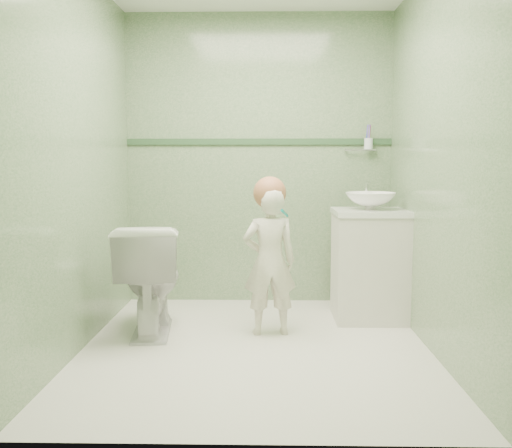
{
  "coord_description": "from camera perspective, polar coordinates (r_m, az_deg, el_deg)",
  "views": [
    {
      "loc": [
        0.08,
        -3.51,
        1.18
      ],
      "look_at": [
        0.0,
        0.15,
        0.78
      ],
      "focal_mm": 39.69,
      "sensor_mm": 36.0,
      "label": 1
    }
  ],
  "objects": [
    {
      "name": "ground",
      "position": [
        3.7,
        -0.05,
        -12.35
      ],
      "size": [
        2.5,
        2.5,
        0.0
      ],
      "primitive_type": "plane",
      "color": "silver",
      "rests_on": "ground"
    },
    {
      "name": "room_shell",
      "position": [
        3.51,
        -0.05,
        6.56
      ],
      "size": [
        2.5,
        2.54,
        2.4
      ],
      "color": "#698C63",
      "rests_on": "ground"
    },
    {
      "name": "trim_stripe",
      "position": [
        4.75,
        0.28,
        8.3
      ],
      "size": [
        2.2,
        0.02,
        0.05
      ],
      "primitive_type": "cube",
      "color": "#305131",
      "rests_on": "room_shell"
    },
    {
      "name": "vanity",
      "position": [
        4.35,
        11.32,
        -4.21
      ],
      "size": [
        0.52,
        0.5,
        0.8
      ],
      "primitive_type": "cube",
      "color": "silver",
      "rests_on": "ground"
    },
    {
      "name": "counter",
      "position": [
        4.29,
        11.44,
        1.18
      ],
      "size": [
        0.54,
        0.52,
        0.04
      ],
      "primitive_type": "cube",
      "color": "white",
      "rests_on": "vanity"
    },
    {
      "name": "basin",
      "position": [
        4.29,
        11.47,
        2.3
      ],
      "size": [
        0.37,
        0.37,
        0.13
      ],
      "primitive_type": "imported",
      "color": "white",
      "rests_on": "counter"
    },
    {
      "name": "faucet",
      "position": [
        4.46,
        11.07,
        3.49
      ],
      "size": [
        0.03,
        0.13,
        0.18
      ],
      "color": "silver",
      "rests_on": "counter"
    },
    {
      "name": "cup_holder",
      "position": [
        4.76,
        11.17,
        7.97
      ],
      "size": [
        0.26,
        0.07,
        0.21
      ],
      "color": "silver",
      "rests_on": "room_shell"
    },
    {
      "name": "toilet",
      "position": [
        4.0,
        -10.65,
        -5.37
      ],
      "size": [
        0.51,
        0.79,
        0.76
      ],
      "primitive_type": "imported",
      "rotation": [
        0.0,
        0.0,
        3.25
      ],
      "color": "white",
      "rests_on": "ground"
    },
    {
      "name": "toddler",
      "position": [
        3.87,
        1.38,
        -3.82
      ],
      "size": [
        0.4,
        0.29,
        1.01
      ],
      "primitive_type": "imported",
      "rotation": [
        0.0,
        0.0,
        3.28
      ],
      "color": "beige",
      "rests_on": "ground"
    },
    {
      "name": "hair_cap",
      "position": [
        3.84,
        1.39,
        3.15
      ],
      "size": [
        0.22,
        0.22,
        0.22
      ],
      "primitive_type": "sphere",
      "color": "#A66644",
      "rests_on": "toddler"
    },
    {
      "name": "teal_toothbrush",
      "position": [
        3.71,
        2.79,
        1.17
      ],
      "size": [
        0.11,
        0.14,
        0.08
      ],
      "color": "#057F7A",
      "rests_on": "toddler"
    }
  ]
}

